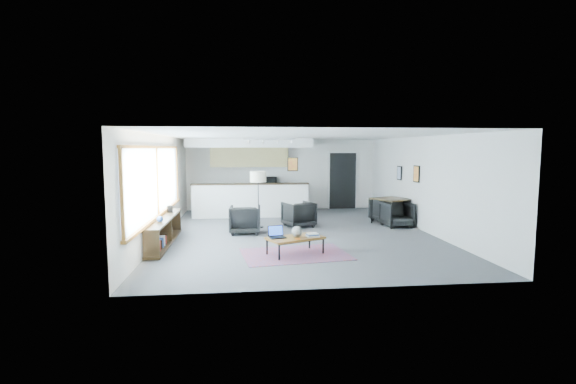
{
  "coord_description": "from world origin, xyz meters",
  "views": [
    {
      "loc": [
        -1.43,
        -10.96,
        2.28
      ],
      "look_at": [
        -0.21,
        0.4,
        1.07
      ],
      "focal_mm": 26.0,
      "sensor_mm": 36.0,
      "label": 1
    }
  ],
  "objects": [
    {
      "name": "armchair_right",
      "position": [
        0.16,
        0.9,
        0.4
      ],
      "size": [
        0.99,
        0.96,
        0.81
      ],
      "primitive_type": "imported",
      "rotation": [
        0.0,
        0.0,
        3.5
      ],
      "color": "black",
      "rests_on": "floor"
    },
    {
      "name": "ceramic_pot",
      "position": [
        -0.3,
        -2.26,
        0.5
      ],
      "size": [
        0.24,
        0.24,
        0.24
      ],
      "rotation": [
        0.0,
        0.0,
        0.07
      ],
      "color": "gray",
      "rests_on": "coffee_table"
    },
    {
      "name": "armchair_left",
      "position": [
        -1.39,
        0.11,
        0.41
      ],
      "size": [
        0.84,
        0.79,
        0.82
      ],
      "primitive_type": "imported",
      "rotation": [
        0.0,
        0.0,
        3.09
      ],
      "color": "black",
      "rests_on": "floor"
    },
    {
      "name": "dining_chair_near",
      "position": [
        3.0,
        0.59,
        0.34
      ],
      "size": [
        0.72,
        0.69,
        0.68
      ],
      "primitive_type": "imported",
      "rotation": [
        0.0,
        0.0,
        0.11
      ],
      "color": "black",
      "rests_on": "floor"
    },
    {
      "name": "book_stack",
      "position": [
        0.03,
        -2.27,
        0.42
      ],
      "size": [
        0.3,
        0.26,
        0.08
      ],
      "rotation": [
        0.0,
        0.0,
        0.19
      ],
      "color": "silver",
      "rests_on": "coffee_table"
    },
    {
      "name": "microwave",
      "position": [
        -0.5,
        4.15,
        1.12
      ],
      "size": [
        0.59,
        0.39,
        0.37
      ],
      "primitive_type": "imported",
      "rotation": [
        0.0,
        0.0,
        -0.17
      ],
      "color": "black",
      "rests_on": "kitchenette"
    },
    {
      "name": "room",
      "position": [
        0.0,
        0.0,
        1.3
      ],
      "size": [
        7.02,
        9.02,
        2.62
      ],
      "color": "#4A4A4C",
      "rests_on": "ground"
    },
    {
      "name": "kilim_rug",
      "position": [
        -0.34,
        -2.26,
        0.01
      ],
      "size": [
        2.42,
        1.81,
        0.01
      ],
      "rotation": [
        0.0,
        0.0,
        0.14
      ],
      "color": "#65374F",
      "rests_on": "floor"
    },
    {
      "name": "coffee_table",
      "position": [
        -0.34,
        -2.26,
        0.35
      ],
      "size": [
        1.33,
        1.05,
        0.38
      ],
      "rotation": [
        0.0,
        0.0,
        0.42
      ],
      "color": "brown",
      "rests_on": "floor"
    },
    {
      "name": "console",
      "position": [
        -3.3,
        -1.05,
        0.33
      ],
      "size": [
        0.35,
        3.0,
        0.8
      ],
      "color": "black",
      "rests_on": "floor"
    },
    {
      "name": "doorway",
      "position": [
        2.3,
        4.42,
        1.07
      ],
      "size": [
        1.1,
        0.12,
        2.15
      ],
      "color": "black",
      "rests_on": "room"
    },
    {
      "name": "window",
      "position": [
        -3.46,
        -0.9,
        1.46
      ],
      "size": [
        0.1,
        5.95,
        1.66
      ],
      "color": "#8CBFFF",
      "rests_on": "room"
    },
    {
      "name": "coaster",
      "position": [
        -0.32,
        -2.48,
        0.39
      ],
      "size": [
        0.11,
        0.11,
        0.01
      ],
      "rotation": [
        0.0,
        0.0,
        -0.02
      ],
      "color": "#E5590C",
      "rests_on": "coffee_table"
    },
    {
      "name": "wall_art_upper",
      "position": [
        3.47,
        1.7,
        1.5
      ],
      "size": [
        0.03,
        0.34,
        0.44
      ],
      "color": "black",
      "rests_on": "room"
    },
    {
      "name": "track_light",
      "position": [
        -0.59,
        2.2,
        2.53
      ],
      "size": [
        1.6,
        0.07,
        0.15
      ],
      "color": "silver",
      "rests_on": "room"
    },
    {
      "name": "floor_lamp",
      "position": [
        -1.01,
        0.92,
        1.41
      ],
      "size": [
        0.53,
        0.53,
        1.62
      ],
      "rotation": [
        0.0,
        0.0,
        0.14
      ],
      "color": "black",
      "rests_on": "floor"
    },
    {
      "name": "dining_chair_far",
      "position": [
        3.0,
        1.46,
        0.35
      ],
      "size": [
        0.89,
        0.87,
        0.71
      ],
      "primitive_type": "imported",
      "rotation": [
        0.0,
        0.0,
        3.56
      ],
      "color": "black",
      "rests_on": "floor"
    },
    {
      "name": "dining_table",
      "position": [
        3.0,
        1.03,
        0.71
      ],
      "size": [
        1.23,
        1.23,
        0.78
      ],
      "rotation": [
        0.0,
        0.0,
        0.43
      ],
      "color": "black",
      "rests_on": "floor"
    },
    {
      "name": "wall_art_lower",
      "position": [
        3.47,
        0.4,
        1.55
      ],
      "size": [
        0.03,
        0.38,
        0.48
      ],
      "color": "black",
      "rests_on": "room"
    },
    {
      "name": "kitchenette",
      "position": [
        -1.2,
        3.71,
        1.38
      ],
      "size": [
        4.2,
        1.96,
        2.6
      ],
      "color": "white",
      "rests_on": "floor"
    },
    {
      "name": "laptop",
      "position": [
        -0.74,
        -2.24,
        0.45
      ],
      "size": [
        0.39,
        0.35,
        0.24
      ],
      "rotation": [
        0.0,
        0.0,
        0.24
      ],
      "color": "black",
      "rests_on": "coffee_table"
    }
  ]
}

